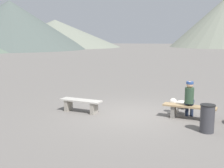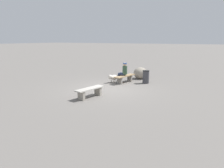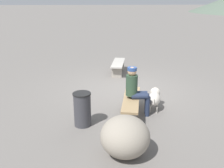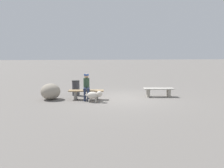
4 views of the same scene
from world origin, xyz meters
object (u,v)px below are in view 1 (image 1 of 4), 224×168
Objects in this scene: dog at (179,104)px; seated_person at (189,97)px; trash_bin at (207,118)px; bench_right at (189,110)px; bench_left at (81,104)px.

seated_person is at bearing 136.19° from dog.
seated_person reaches higher than trash_bin.
dog is (-0.32, 0.67, 0.01)m from bench_right.
seated_person is at bearing 12.36° from bench_left.
bench_right is at bearing 110.52° from trash_bin.
seated_person is at bearing 109.44° from trash_bin.
bench_left is 1.99× the size of trash_bin.
seated_person reaches higher than dog.
dog is (3.44, 0.63, 0.03)m from bench_left.
trash_bin reaches higher than bench_right.
trash_bin is at bearing -58.00° from bench_right.
bench_left is 2.04× the size of dog.
bench_left is 4.39m from trash_bin.
bench_left is 3.76m from bench_right.
dog reaches higher than bench_left.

